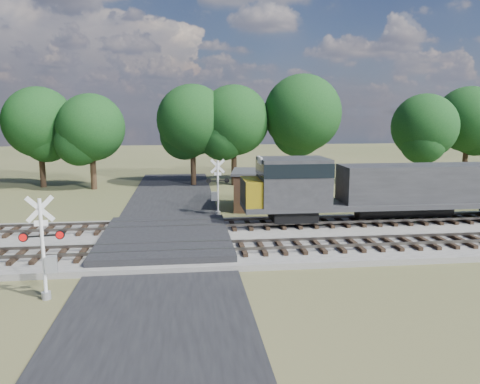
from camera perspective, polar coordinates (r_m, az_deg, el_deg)
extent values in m
plane|color=#444D29|center=(26.04, -9.06, -6.63)|extent=(160.00, 160.00, 0.00)
cube|color=gray|center=(27.89, 12.05, -5.30)|extent=(140.00, 10.00, 0.30)
cube|color=black|center=(26.03, -9.07, -6.55)|extent=(7.00, 60.00, 0.08)
cube|color=#262628|center=(26.43, -9.04, -5.67)|extent=(7.00, 9.00, 0.62)
cube|color=black|center=(24.00, -4.46, -6.98)|extent=(44.00, 2.60, 0.18)
cube|color=#544E48|center=(24.87, 14.46, -6.27)|extent=(140.00, 0.08, 0.15)
cube|color=#544E48|center=(26.16, 13.33, -5.43)|extent=(140.00, 0.08, 0.15)
cube|color=black|center=(28.82, -4.87, -4.13)|extent=(44.00, 2.60, 0.18)
cube|color=#544E48|center=(29.43, 10.97, -3.66)|extent=(140.00, 0.08, 0.15)
cube|color=#544E48|center=(30.76, 10.17, -3.05)|extent=(140.00, 0.08, 0.15)
cylinder|color=silver|center=(19.75, -22.89, -6.51)|extent=(0.14, 0.14, 4.04)
cylinder|color=gray|center=(20.33, -22.54, -11.58)|extent=(0.36, 0.36, 0.30)
cube|color=silver|center=(19.38, -23.20, -1.91)|extent=(1.05, 0.22, 1.06)
cube|color=silver|center=(19.38, -23.20, -1.91)|extent=(1.05, 0.22, 1.06)
cube|color=silver|center=(19.50, -23.09, -3.51)|extent=(0.50, 0.11, 0.22)
cube|color=black|center=(19.61, -23.00, -4.95)|extent=(1.60, 0.33, 0.06)
cylinder|color=red|center=(19.70, -24.90, -5.02)|extent=(0.38, 0.16, 0.36)
cylinder|color=red|center=(19.54, -21.08, -4.88)|extent=(0.38, 0.16, 0.36)
cube|color=gray|center=(19.89, -22.04, -8.16)|extent=(0.50, 0.37, 0.66)
cylinder|color=silver|center=(33.11, -2.72, 0.47)|extent=(0.14, 0.14, 3.92)
cylinder|color=gray|center=(33.45, -2.69, -2.59)|extent=(0.35, 0.35, 0.29)
cube|color=silver|center=(32.89, -2.74, 3.17)|extent=(1.03, 0.08, 1.02)
cube|color=silver|center=(32.89, -2.74, 3.17)|extent=(1.03, 0.08, 1.02)
cube|color=silver|center=(32.96, -2.73, 2.24)|extent=(0.49, 0.05, 0.22)
cube|color=black|center=(33.03, -2.72, 1.39)|extent=(1.57, 0.12, 0.06)
cylinder|color=red|center=(33.05, -1.62, 1.41)|extent=(0.36, 0.11, 0.35)
cylinder|color=red|center=(33.01, -3.83, 1.38)|extent=(0.36, 0.11, 0.35)
cube|color=gray|center=(33.20, -3.13, -0.53)|extent=(0.45, 0.31, 0.64)
cube|color=#44311D|center=(35.55, 2.55, 0.14)|extent=(4.50, 4.50, 2.72)
cube|color=#303033|center=(35.33, 2.57, 2.46)|extent=(4.95, 4.95, 0.19)
cylinder|color=black|center=(49.49, -22.99, 3.33)|extent=(0.56, 0.56, 4.84)
sphere|color=#103313|center=(49.26, -23.29, 7.81)|extent=(6.78, 6.78, 6.78)
cylinder|color=black|center=(46.49, -17.48, 3.07)|extent=(0.56, 0.56, 4.50)
sphere|color=#103313|center=(46.24, -17.71, 7.51)|extent=(6.30, 6.30, 6.30)
cylinder|color=black|center=(46.87, -5.73, 3.83)|extent=(0.56, 0.56, 5.00)
sphere|color=#103313|center=(46.63, -5.81, 8.72)|extent=(6.99, 6.99, 6.99)
cylinder|color=black|center=(46.90, -0.74, 3.87)|extent=(0.56, 0.56, 4.97)
sphere|color=#103313|center=(46.66, -0.75, 8.73)|extent=(6.96, 6.96, 6.96)
cylinder|color=black|center=(47.63, 7.50, 4.20)|extent=(0.56, 0.56, 5.50)
sphere|color=#103313|center=(47.41, 7.62, 9.50)|extent=(7.70, 7.70, 7.70)
cylinder|color=black|center=(49.34, 21.31, 3.23)|extent=(0.56, 0.56, 4.52)
sphere|color=#103313|center=(49.11, 21.57, 7.43)|extent=(6.33, 6.33, 6.33)
cylinder|color=black|center=(56.63, 25.77, 3.93)|extent=(0.56, 0.56, 5.00)
sphere|color=#103313|center=(56.43, 26.07, 7.97)|extent=(7.01, 7.01, 7.01)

